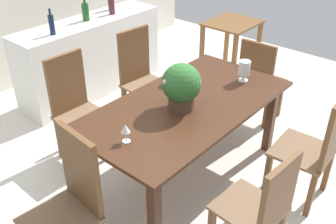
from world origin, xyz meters
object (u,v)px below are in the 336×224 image
(chair_near_right, at_px, (318,144))
(side_table, at_px, (232,34))
(chair_far_left, at_px, (75,104))
(flower_centerpiece, at_px, (181,86))
(dining_table, at_px, (187,113))
(chair_near_left, at_px, (262,208))
(wine_bottle_tall, at_px, (110,0))
(wine_glass, at_px, (126,129))
(chair_foot_end, at_px, (259,78))
(crystal_vase_left, at_px, (244,69))
(kitchen_counter, at_px, (91,57))
(wine_bottle_dark, at_px, (52,24))
(crystal_vase_center_near, at_px, (179,70))
(chair_head_end, at_px, (71,199))
(wine_bottle_amber, at_px, (85,12))
(chair_far_right, at_px, (140,73))
(wine_bottle_clear, at_px, (112,6))

(chair_near_right, distance_m, side_table, 2.51)
(chair_far_left, distance_m, flower_centerpiece, 1.15)
(dining_table, height_order, chair_near_left, chair_near_left)
(wine_bottle_tall, bearing_deg, chair_far_left, -143.80)
(wine_glass, bearing_deg, wine_bottle_tall, 50.00)
(chair_foot_end, relative_size, crystal_vase_left, 4.80)
(dining_table, relative_size, kitchen_counter, 1.00)
(crystal_vase_left, distance_m, side_table, 1.77)
(flower_centerpiece, relative_size, wine_bottle_dark, 1.39)
(wine_glass, bearing_deg, crystal_vase_center_near, 18.37)
(chair_head_end, xyz_separation_m, wine_bottle_amber, (1.78, 1.97, 0.47))
(wine_bottle_tall, bearing_deg, chair_near_left, -115.49)
(chair_far_right, relative_size, wine_bottle_dark, 3.72)
(wine_glass, xyz_separation_m, wine_bottle_clear, (1.63, 1.93, 0.16))
(chair_near_right, relative_size, chair_near_left, 1.09)
(dining_table, distance_m, chair_head_end, 1.25)
(chair_far_left, bearing_deg, wine_bottle_amber, 45.66)
(chair_near_left, distance_m, chair_far_left, 2.00)
(flower_centerpiece, bearing_deg, wine_glass, 179.95)
(chair_near_right, distance_m, chair_head_end, 1.96)
(crystal_vase_center_near, relative_size, side_table, 0.25)
(chair_near_left, xyz_separation_m, crystal_vase_center_near, (0.72, 1.32, 0.35))
(chair_near_right, height_order, chair_near_left, chair_near_right)
(chair_far_right, relative_size, chair_head_end, 0.99)
(chair_near_right, distance_m, wine_bottle_dark, 2.94)
(chair_near_right, bearing_deg, dining_table, -69.16)
(chair_far_left, distance_m, crystal_vase_left, 1.62)
(wine_bottle_tall, bearing_deg, kitchen_counter, -167.06)
(flower_centerpiece, xyz_separation_m, wine_glass, (-0.63, 0.00, -0.10))
(wine_bottle_amber, bearing_deg, side_table, -34.62)
(chair_foot_end, bearing_deg, chair_head_end, 88.74)
(side_table, bearing_deg, wine_bottle_amber, 145.38)
(chair_far_right, distance_m, crystal_vase_left, 1.20)
(chair_far_right, height_order, chair_head_end, chair_head_end)
(wine_glass, bearing_deg, dining_table, 0.94)
(chair_near_right, relative_size, crystal_vase_center_near, 5.47)
(wine_bottle_amber, distance_m, wine_bottle_tall, 0.50)
(crystal_vase_left, xyz_separation_m, kitchen_counter, (-0.14, 2.10, -0.42))
(kitchen_counter, bearing_deg, crystal_vase_left, -86.30)
(flower_centerpiece, distance_m, crystal_vase_center_near, 0.52)
(crystal_vase_left, height_order, side_table, crystal_vase_left)
(crystal_vase_center_near, relative_size, kitchen_counter, 0.10)
(chair_far_right, xyz_separation_m, wine_bottle_dark, (-0.45, 0.86, 0.47))
(crystal_vase_center_near, bearing_deg, side_table, 17.35)
(flower_centerpiece, bearing_deg, chair_near_left, -109.28)
(chair_near_left, bearing_deg, dining_table, -109.78)
(chair_near_right, relative_size, wine_glass, 7.15)
(wine_bottle_dark, height_order, side_table, wine_bottle_dark)
(chair_near_left, bearing_deg, wine_bottle_dark, -94.40)
(chair_foot_end, bearing_deg, kitchen_counter, 18.84)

